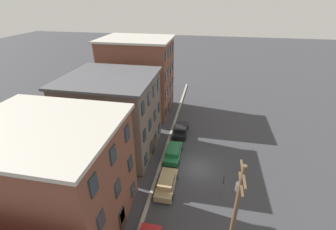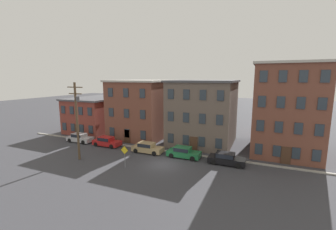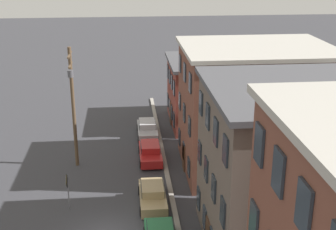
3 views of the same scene
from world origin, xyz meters
TOP-DOWN VIEW (x-y plane):
  - apartment_corner at (-19.60, 11.87)m, footprint 8.78×12.27m
  - apartment_midblock at (-9.03, 11.47)m, footprint 9.36×11.45m
  - apartment_far at (2.12, 10.97)m, footprint 9.92×10.46m
  - car_silver at (-16.57, 3.39)m, footprint 4.40×1.92m
  - car_red at (-11.10, 3.36)m, footprint 4.40×1.92m
  - car_tan at (-3.81, 3.09)m, footprint 4.40×1.92m
  - caution_sign at (-3.66, -2.70)m, footprint 1.06×0.08m
  - utility_pole at (-10.60, -2.74)m, footprint 2.40×0.44m

SIDE VIEW (x-z plane):
  - car_silver at x=-16.57m, z-range 0.03..1.46m
  - car_red at x=-11.10m, z-range 0.03..1.46m
  - car_tan at x=-3.81m, z-range 0.03..1.46m
  - caution_sign at x=-3.66m, z-range 0.46..3.12m
  - apartment_corner at x=-19.60m, z-range 0.01..6.61m
  - apartment_midblock at x=-9.03m, z-range 0.01..10.07m
  - apartment_far at x=2.12m, z-range 0.01..10.11m
  - utility_pole at x=-10.60m, z-range 0.60..10.51m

